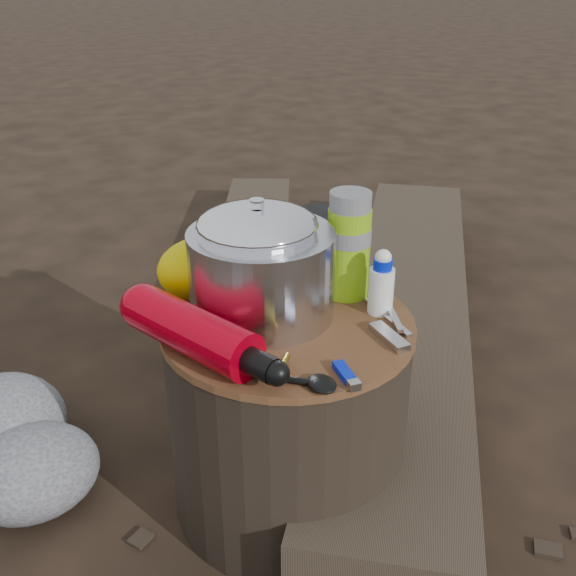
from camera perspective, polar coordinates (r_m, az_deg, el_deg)
name	(u,v)px	position (r m, az deg, el deg)	size (l,w,h in m)	color
ground	(288,497)	(1.45, 0.00, -17.19)	(60.00, 60.00, 0.00)	black
stump	(288,416)	(1.31, 0.00, -10.71)	(0.45, 0.45, 0.41)	black
log_main	(406,316)	(1.93, 9.91, -2.35)	(0.32, 1.88, 0.16)	#352A20
log_small	(251,252)	(2.36, -3.14, 3.02)	(0.24, 1.33, 0.11)	#352A20
foil_windscreen	(262,274)	(1.19, -2.23, 1.21)	(0.26, 0.26, 0.16)	#BABBC2
camping_pot	(258,261)	(1.19, -2.54, 2.25)	(0.20, 0.20, 0.20)	white
fuel_bottle	(192,331)	(1.10, -8.06, -3.61)	(0.08, 0.33, 0.08)	#AB0012
thermos	(349,245)	(1.26, 5.13, 3.60)	(0.08, 0.08, 0.20)	#78AB12
travel_mug	(317,246)	(1.33, 2.48, 3.56)	(0.09, 0.09, 0.14)	black
stuff_sack	(202,268)	(1.27, -7.25, 1.67)	(0.17, 0.14, 0.12)	#DAC200
food_pouch	(244,253)	(1.29, -3.73, 2.94)	(0.12, 0.03, 0.15)	#0F164D
lighter	(345,372)	(1.06, 4.78, -7.09)	(0.02, 0.07, 0.01)	#061CBA
multitool	(389,337)	(1.16, 8.50, -4.09)	(0.03, 0.09, 0.01)	silver
pot_grabber	(387,315)	(1.22, 8.33, -2.26)	(0.04, 0.15, 0.01)	silver
spork	(272,377)	(1.04, -1.38, -7.49)	(0.04, 0.17, 0.01)	black
squeeze_bottle	(381,285)	(1.22, 7.86, 0.24)	(0.05, 0.05, 0.11)	white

